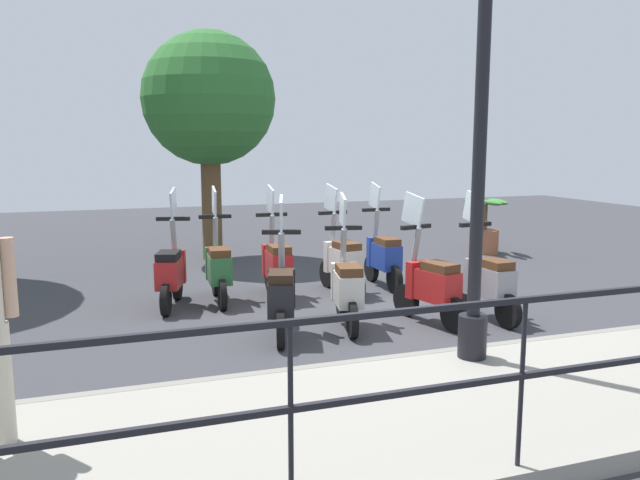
# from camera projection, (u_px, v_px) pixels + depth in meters

# --- Properties ---
(ground_plane) EXTENTS (28.00, 28.00, 0.00)m
(ground_plane) POSITION_uv_depth(u_px,v_px,m) (362.00, 309.00, 8.03)
(ground_plane) COLOR #38383D
(promenade_walkway) EXTENTS (2.20, 20.00, 0.15)m
(promenade_walkway) POSITION_uv_depth(u_px,v_px,m) (512.00, 397.00, 5.07)
(promenade_walkway) COLOR gray
(promenade_walkway) RESTS_ON ground_plane
(fence_railing) EXTENTS (0.04, 16.03, 1.07)m
(fence_railing) POSITION_uv_depth(u_px,v_px,m) (619.00, 336.00, 3.97)
(fence_railing) COLOR black
(fence_railing) RESTS_ON promenade_walkway
(lamp_post_near) EXTENTS (0.26, 0.90, 4.47)m
(lamp_post_near) POSITION_uv_depth(u_px,v_px,m) (480.00, 141.00, 5.49)
(lamp_post_near) COLOR black
(lamp_post_near) RESTS_ON promenade_walkway
(tree_distant) EXTENTS (2.37, 2.37, 4.09)m
(tree_distant) POSITION_uv_depth(u_px,v_px,m) (209.00, 101.00, 11.11)
(tree_distant) COLOR brown
(tree_distant) RESTS_ON ground_plane
(potted_palm) EXTENTS (1.06, 0.66, 1.05)m
(potted_palm) POSITION_uv_depth(u_px,v_px,m) (484.00, 230.00, 12.13)
(potted_palm) COLOR #9E5B3D
(potted_palm) RESTS_ON ground_plane
(scooter_near_0) EXTENTS (1.23, 0.44, 1.54)m
(scooter_near_0) POSITION_uv_depth(u_px,v_px,m) (487.00, 280.00, 7.50)
(scooter_near_0) COLOR black
(scooter_near_0) RESTS_ON ground_plane
(scooter_near_1) EXTENTS (1.21, 0.52, 1.54)m
(scooter_near_1) POSITION_uv_depth(u_px,v_px,m) (431.00, 284.00, 7.31)
(scooter_near_1) COLOR black
(scooter_near_1) RESTS_ON ground_plane
(scooter_near_2) EXTENTS (1.22, 0.50, 1.54)m
(scooter_near_2) POSITION_uv_depth(u_px,v_px,m) (347.00, 287.00, 7.17)
(scooter_near_2) COLOR black
(scooter_near_2) RESTS_ON ground_plane
(scooter_near_3) EXTENTS (1.20, 0.54, 1.54)m
(scooter_near_3) POSITION_uv_depth(u_px,v_px,m) (281.00, 294.00, 6.82)
(scooter_near_3) COLOR black
(scooter_near_3) RESTS_ON ground_plane
(scooter_far_0) EXTENTS (1.23, 0.44, 1.54)m
(scooter_far_0) POSITION_uv_depth(u_px,v_px,m) (383.00, 255.00, 9.20)
(scooter_far_0) COLOR black
(scooter_far_0) RESTS_ON ground_plane
(scooter_far_1) EXTENTS (1.23, 0.45, 1.54)m
(scooter_far_1) POSITION_uv_depth(u_px,v_px,m) (342.00, 260.00, 8.81)
(scooter_far_1) COLOR black
(scooter_far_1) RESTS_ON ground_plane
(scooter_far_2) EXTENTS (1.23, 0.44, 1.54)m
(scooter_far_2) POSITION_uv_depth(u_px,v_px,m) (277.00, 264.00, 8.54)
(scooter_far_2) COLOR black
(scooter_far_2) RESTS_ON ground_plane
(scooter_far_3) EXTENTS (1.23, 0.44, 1.54)m
(scooter_far_3) POSITION_uv_depth(u_px,v_px,m) (218.00, 267.00, 8.31)
(scooter_far_3) COLOR black
(scooter_far_3) RESTS_ON ground_plane
(scooter_far_4) EXTENTS (1.20, 0.53, 1.54)m
(scooter_far_4) POSITION_uv_depth(u_px,v_px,m) (171.00, 271.00, 8.05)
(scooter_far_4) COLOR black
(scooter_far_4) RESTS_ON ground_plane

